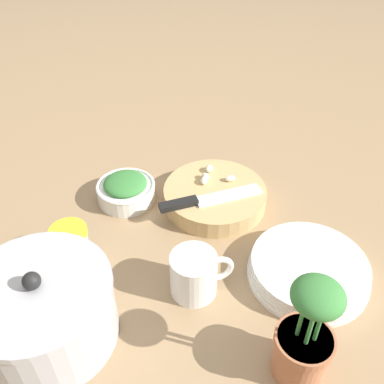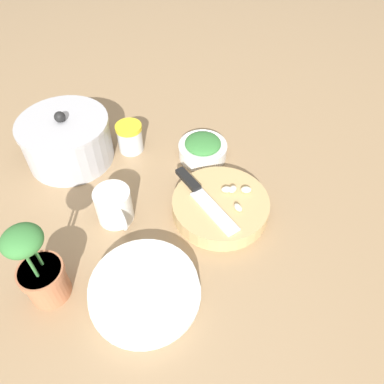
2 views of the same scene
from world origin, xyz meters
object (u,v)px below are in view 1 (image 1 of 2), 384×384
herb_bowl (126,189)px  potted_herb (305,340)px  plate_stack (309,270)px  chef_knife (205,200)px  garlic_cloves (211,176)px  coffee_mug (195,274)px  stock_pot (43,311)px  cutting_board (215,196)px  spice_jar (71,245)px

herb_bowl → potted_herb: (-0.38, 0.35, 0.05)m
plate_stack → potted_herb: size_ratio=1.12×
chef_knife → plate_stack: 0.26m
chef_knife → plate_stack: (-0.22, 0.13, -0.03)m
chef_knife → garlic_cloves: garlic_cloves is taller
coffee_mug → chef_knife: bearing=-86.4°
coffee_mug → plate_stack: coffee_mug is taller
herb_bowl → stock_pot: 0.36m
coffee_mug → stock_pot: 0.26m
cutting_board → garlic_cloves: bearing=-69.7°
stock_pot → potted_herb: size_ratio=1.15×
plate_stack → chef_knife: bearing=-31.8°
coffee_mug → plate_stack: bearing=-162.2°
coffee_mug → stock_pot: size_ratio=0.48×
chef_knife → coffee_mug: coffee_mug is taller
herb_bowl → spice_jar: bearing=76.1°
coffee_mug → spice_jar: bearing=-7.1°
spice_jar → stock_pot: stock_pot is taller
stock_pot → cutting_board: bearing=-121.0°
herb_bowl → coffee_mug: bearing=130.9°
chef_knife → stock_pot: 0.39m
chef_knife → spice_jar: 0.29m
herb_bowl → coffee_mug: 0.30m
herb_bowl → plate_stack: 0.43m
potted_herb → coffee_mug: bearing=-34.3°
potted_herb → plate_stack: bearing=-96.9°
garlic_cloves → plate_stack: size_ratio=0.37×
plate_stack → potted_herb: potted_herb is taller
garlic_cloves → herb_bowl: bearing=17.2°
spice_jar → coffee_mug: bearing=172.9°
plate_stack → potted_herb: bearing=83.1°
spice_jar → plate_stack: size_ratio=0.36×
garlic_cloves → plate_stack: bearing=134.4°
cutting_board → spice_jar: (0.25, 0.22, 0.02)m
coffee_mug → stock_pot: stock_pot is taller
potted_herb → chef_knife: bearing=-59.1°
chef_knife → spice_jar: size_ratio=2.62×
plate_stack → stock_pot: size_ratio=0.97×
spice_jar → plate_stack: 0.45m
spice_jar → potted_herb: (-0.43, 0.15, 0.04)m
chef_knife → herb_bowl: 0.19m
coffee_mug → herb_bowl: bearing=-49.1°
chef_knife → coffee_mug: size_ratio=1.91×
herb_bowl → cutting_board: bearing=-174.2°
garlic_cloves → potted_herb: (-0.19, 0.41, 0.03)m
chef_knife → coffee_mug: 0.20m
garlic_cloves → chef_knife: bearing=88.0°
chef_knife → spice_jar: spice_jar is taller
chef_knife → plate_stack: size_ratio=0.95×
plate_stack → spice_jar: bearing=4.5°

